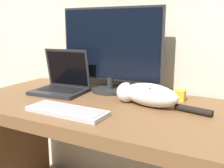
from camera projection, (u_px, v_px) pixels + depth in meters
The scene contains 7 objects.
wall_back at pixel (127, 0), 1.64m from camera, with size 6.40×0.06×2.60m.
desk at pixel (93, 130), 1.43m from camera, with size 1.39×0.74×0.75m.
monitor at pixel (110, 50), 1.56m from camera, with size 0.65×0.23×0.50m.
laptop at pixel (62, 84), 1.58m from camera, with size 0.31×0.26×0.26m.
external_keyboard at pixel (67, 111), 1.20m from camera, with size 0.39×0.14×0.02m.
cat at pixel (147, 94), 1.31m from camera, with size 0.49×0.19×0.11m.
small_toy at pixel (180, 95), 1.41m from camera, with size 0.06×0.06×0.06m.
Camera 1 is at (0.72, -0.77, 1.14)m, focal length 42.00 mm.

